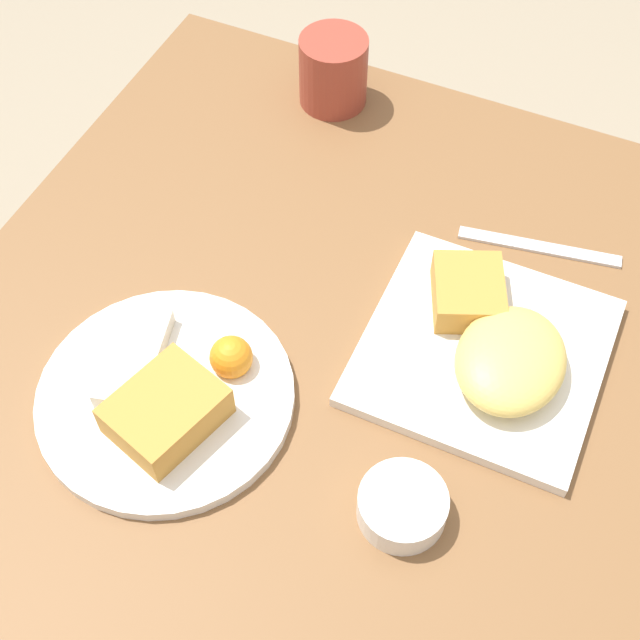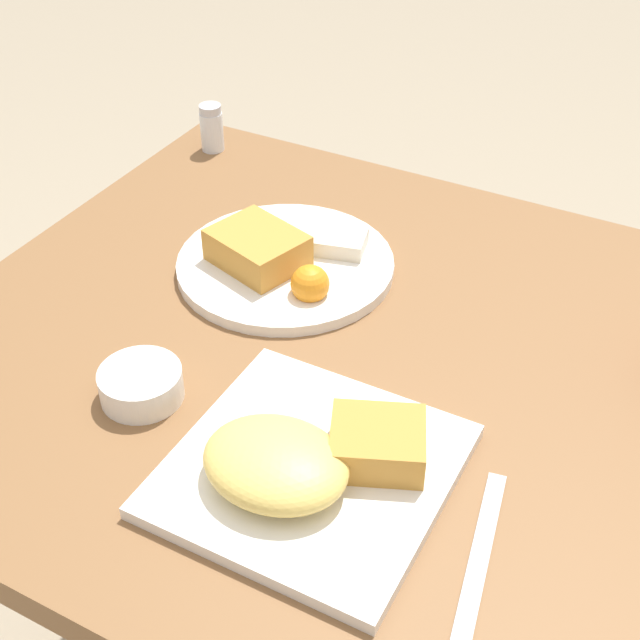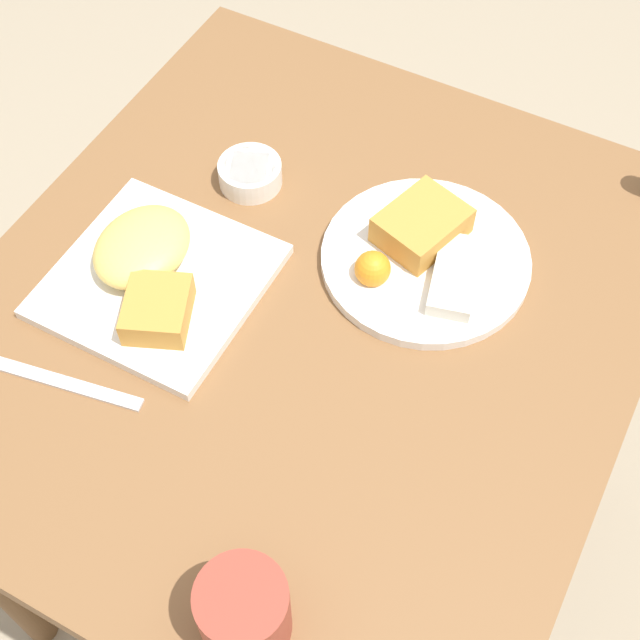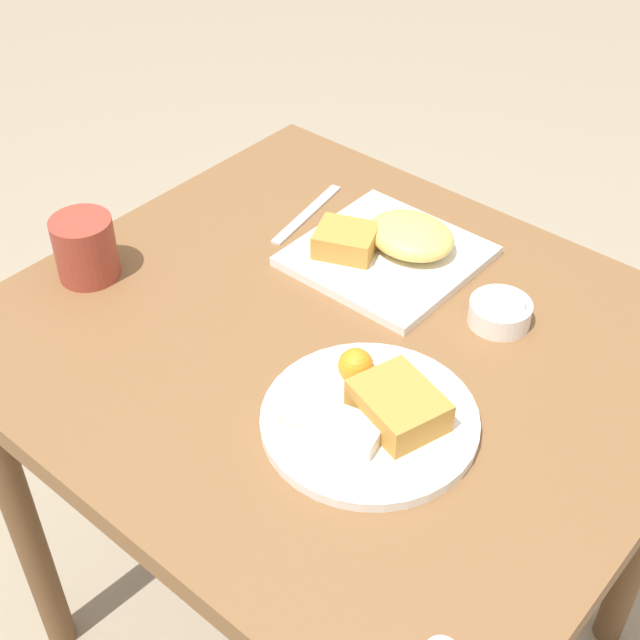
# 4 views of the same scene
# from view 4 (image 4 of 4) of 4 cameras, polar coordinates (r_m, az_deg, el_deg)

# --- Properties ---
(ground_plane) EXTENTS (8.00, 8.00, 0.00)m
(ground_plane) POSITION_cam_4_polar(r_m,az_deg,el_deg) (1.74, 0.96, -19.44)
(ground_plane) COLOR gray
(dining_table) EXTENTS (0.88, 0.78, 0.73)m
(dining_table) POSITION_cam_4_polar(r_m,az_deg,el_deg) (1.24, 1.29, -4.47)
(dining_table) COLOR brown
(dining_table) RESTS_ON ground_plane
(plate_square_near) EXTENTS (0.24, 0.24, 0.06)m
(plate_square_near) POSITION_cam_4_polar(r_m,az_deg,el_deg) (1.29, 4.53, 4.73)
(plate_square_near) COLOR white
(plate_square_near) RESTS_ON dining_table
(plate_oval_far) EXTENTS (0.26, 0.26, 0.05)m
(plate_oval_far) POSITION_cam_4_polar(r_m,az_deg,el_deg) (1.05, 3.37, -6.02)
(plate_oval_far) COLOR white
(plate_oval_far) RESTS_ON dining_table
(sauce_ramekin) EXTENTS (0.08, 0.08, 0.03)m
(sauce_ramekin) POSITION_cam_4_polar(r_m,az_deg,el_deg) (1.20, 11.44, 0.51)
(sauce_ramekin) COLOR white
(sauce_ramekin) RESTS_ON dining_table
(butter_knife) EXTENTS (0.05, 0.18, 0.00)m
(butter_knife) POSITION_cam_4_polar(r_m,az_deg,el_deg) (1.39, -0.83, 6.80)
(butter_knife) COLOR silver
(butter_knife) RESTS_ON dining_table
(coffee_mug) EXTENTS (0.09, 0.09, 0.09)m
(coffee_mug) POSITION_cam_4_polar(r_m,az_deg,el_deg) (1.29, -14.80, 4.48)
(coffee_mug) COLOR #9E3D2D
(coffee_mug) RESTS_ON dining_table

